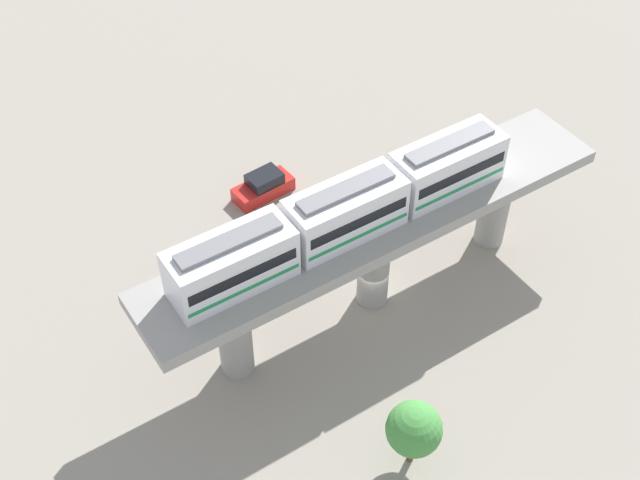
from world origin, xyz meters
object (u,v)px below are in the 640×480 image
at_px(train, 345,212).
at_px(parked_car_red, 264,186).
at_px(tree_near_viaduct, 414,429).
at_px(parked_car_white, 336,214).
at_px(parked_car_orange, 420,176).

height_order(train, parked_car_red, train).
bearing_deg(tree_near_viaduct, train, 165.58).
bearing_deg(parked_car_white, tree_near_viaduct, -18.51).
distance_m(train, tree_near_viaduct, 11.84).
bearing_deg(parked_car_red, parked_car_orange, 58.22).
xyz_separation_m(parked_car_red, parked_car_white, (4.97, 2.64, 0.00)).
relative_size(parked_car_red, tree_near_viaduct, 0.99).
distance_m(parked_car_orange, parked_car_white, 7.05).
distance_m(train, parked_car_white, 11.05).
bearing_deg(train, tree_near_viaduct, -14.42).
bearing_deg(parked_car_white, parked_car_orange, 92.79).
bearing_deg(parked_car_red, parked_car_white, 23.45).
height_order(train, tree_near_viaduct, train).
distance_m(train, parked_car_red, 14.14).
xyz_separation_m(parked_car_orange, parked_car_white, (-0.02, -7.05, 0.00)).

